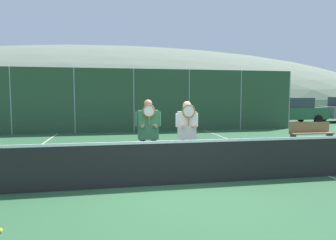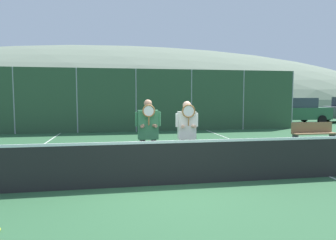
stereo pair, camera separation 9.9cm
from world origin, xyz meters
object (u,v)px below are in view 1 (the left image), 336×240
(car_left_of_center, at_px, (140,112))
(player_leftmost, at_px, (148,131))
(tennis_ball_on_court, at_px, (0,231))
(car_right_of_center, at_px, (290,110))
(car_center, at_px, (217,110))
(player_center_left, at_px, (187,131))
(bench_courtside, at_px, (311,132))
(car_far_left, at_px, (57,112))

(car_left_of_center, bearing_deg, player_leftmost, -94.48)
(tennis_ball_on_court, bearing_deg, car_right_of_center, 46.68)
(player_leftmost, distance_m, tennis_ball_on_court, 3.71)
(car_center, bearing_deg, player_center_left, -113.12)
(player_center_left, bearing_deg, car_center, 66.88)
(player_leftmost, xyz_separation_m, car_center, (6.11, 12.11, -0.12))
(player_center_left, xyz_separation_m, tennis_ball_on_court, (-3.32, -2.63, -1.01))
(car_right_of_center, bearing_deg, tennis_ball_on_court, -133.32)
(car_right_of_center, distance_m, bench_courtside, 9.53)
(player_center_left, distance_m, car_right_of_center, 15.85)
(player_center_left, xyz_separation_m, car_right_of_center, (10.42, 11.94, -0.14))
(car_center, bearing_deg, tennis_ball_on_court, -119.93)
(car_left_of_center, height_order, bench_courtside, car_left_of_center)
(player_leftmost, relative_size, bench_courtside, 1.02)
(car_far_left, bearing_deg, car_center, 2.01)
(player_leftmost, relative_size, car_left_of_center, 0.39)
(bench_courtside, bearing_deg, car_left_of_center, 125.39)
(car_far_left, distance_m, car_left_of_center, 5.00)
(player_center_left, bearing_deg, player_leftmost, 179.30)
(car_left_of_center, bearing_deg, car_right_of_center, 0.07)
(bench_courtside, bearing_deg, player_center_left, -149.31)
(car_left_of_center, relative_size, bench_courtside, 2.62)
(player_leftmost, bearing_deg, bench_courtside, 27.07)
(car_center, bearing_deg, player_leftmost, -116.79)
(player_center_left, xyz_separation_m, bench_courtside, (5.96, 3.54, -0.58))
(car_far_left, distance_m, car_center, 10.18)
(car_left_of_center, bearing_deg, player_center_left, -89.97)
(player_leftmost, xyz_separation_m, player_center_left, (0.94, -0.01, -0.02))
(car_far_left, relative_size, car_left_of_center, 0.91)
(car_far_left, relative_size, car_right_of_center, 0.88)
(car_right_of_center, bearing_deg, car_far_left, -179.34)
(player_center_left, xyz_separation_m, car_far_left, (-5.00, 11.76, -0.09))
(car_far_left, height_order, car_center, car_far_left)
(car_center, height_order, tennis_ball_on_court, car_center)
(car_center, relative_size, bench_courtside, 2.59)
(car_right_of_center, xyz_separation_m, bench_courtside, (-4.47, -8.40, -0.44))
(car_right_of_center, bearing_deg, player_leftmost, -133.61)
(player_leftmost, bearing_deg, car_center, 63.21)
(player_leftmost, xyz_separation_m, tennis_ball_on_court, (-2.38, -2.65, -1.03))
(player_center_left, bearing_deg, bench_courtside, 30.69)
(car_far_left, distance_m, car_right_of_center, 15.43)
(player_center_left, relative_size, bench_courtside, 1.00)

